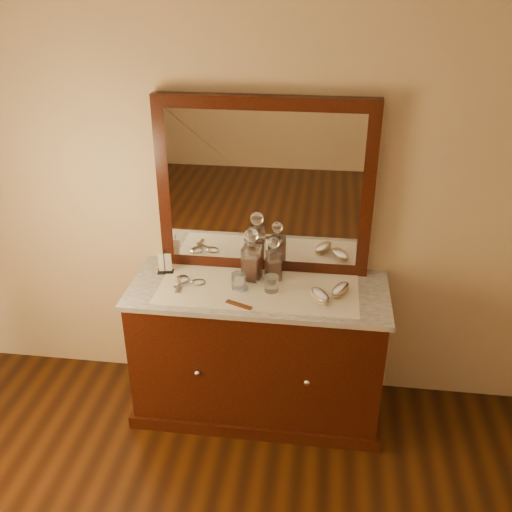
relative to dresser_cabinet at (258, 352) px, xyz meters
name	(u,v)px	position (x,y,z in m)	size (l,w,h in m)	color
dresser_cabinet	(258,352)	(0.00, 0.00, 0.00)	(1.40, 0.55, 0.82)	black
dresser_plinth	(258,400)	(0.00, 0.00, -0.37)	(1.46, 0.59, 0.08)	black
knob_left	(197,373)	(-0.30, -0.28, 0.04)	(0.04, 0.04, 0.04)	silver
knob_right	(307,382)	(0.30, -0.28, 0.04)	(0.04, 0.04, 0.04)	silver
marble_top	(258,290)	(0.00, 0.00, 0.42)	(1.44, 0.59, 0.03)	silver
mirror_frame	(264,187)	(0.00, 0.25, 0.94)	(1.20, 0.08, 1.00)	black
mirror_glass	(263,190)	(0.00, 0.21, 0.94)	(1.06, 0.01, 0.86)	white
lace_runner	(258,289)	(0.00, -0.02, 0.44)	(1.10, 0.45, 0.00)	white
pin_dish	(241,288)	(-0.09, -0.03, 0.45)	(0.08, 0.08, 0.01)	silver
comb	(239,305)	(-0.08, -0.20, 0.45)	(0.15, 0.03, 0.01)	brown
napkin_rack	(165,264)	(-0.56, 0.11, 0.50)	(0.10, 0.07, 0.14)	black
decanter_left	(252,260)	(-0.05, 0.09, 0.56)	(0.11, 0.11, 0.31)	#8D3814
decanter_right	(273,263)	(0.07, 0.10, 0.55)	(0.10, 0.10, 0.26)	#8D3814
brush_near	(320,296)	(0.34, -0.09, 0.47)	(0.14, 0.18, 0.05)	#9D8860
brush_far	(341,290)	(0.45, -0.01, 0.47)	(0.13, 0.17, 0.04)	#9D8860
hand_mirror_outer	(181,281)	(-0.44, 0.00, 0.45)	(0.08, 0.20, 0.02)	silver
hand_mirror_inner	(195,283)	(-0.36, -0.01, 0.45)	(0.18, 0.14, 0.02)	silver
tumblers	(255,282)	(-0.02, -0.02, 0.49)	(0.26, 0.08, 0.09)	white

